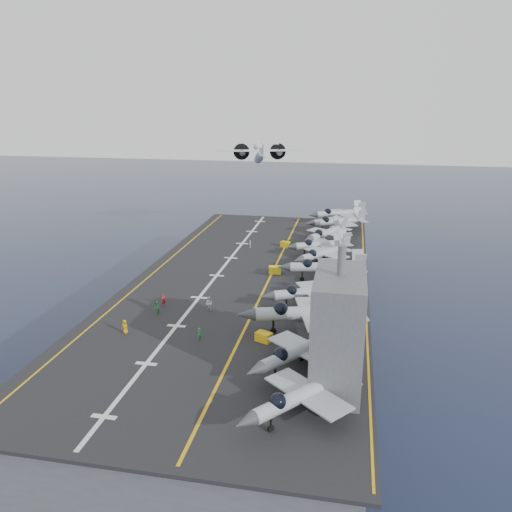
% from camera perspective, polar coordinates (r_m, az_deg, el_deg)
% --- Properties ---
extents(ground, '(500.00, 500.00, 0.00)m').
position_cam_1_polar(ground, '(87.16, -0.50, -8.96)').
color(ground, '#142135').
rests_on(ground, ground).
extents(hull, '(36.00, 90.00, 10.00)m').
position_cam_1_polar(hull, '(85.06, -0.51, -5.94)').
color(hull, '#56595E').
rests_on(hull, ground).
extents(flight_deck, '(38.00, 92.00, 0.40)m').
position_cam_1_polar(flight_deck, '(83.13, -0.52, -2.65)').
color(flight_deck, black).
rests_on(flight_deck, hull).
extents(foul_line, '(0.35, 90.00, 0.02)m').
position_cam_1_polar(foul_line, '(82.55, 1.52, -2.64)').
color(foul_line, gold).
rests_on(foul_line, flight_deck).
extents(landing_centerline, '(0.50, 90.00, 0.02)m').
position_cam_1_polar(landing_centerline, '(84.39, -4.52, -2.24)').
color(landing_centerline, silver).
rests_on(landing_centerline, flight_deck).
extents(deck_edge_port, '(0.25, 90.00, 0.02)m').
position_cam_1_polar(deck_edge_port, '(87.84, -11.46, -1.74)').
color(deck_edge_port, gold).
rests_on(deck_edge_port, flight_deck).
extents(deck_edge_stbd, '(0.25, 90.00, 0.02)m').
position_cam_1_polar(deck_edge_stbd, '(81.64, 12.33, -3.29)').
color(deck_edge_stbd, gold).
rests_on(deck_edge_stbd, flight_deck).
extents(island_superstructure, '(5.00, 10.00, 15.00)m').
position_cam_1_polar(island_superstructure, '(50.97, 9.42, -6.94)').
color(island_superstructure, '#56595E').
rests_on(island_superstructure, flight_deck).
extents(fighter_jet_0, '(15.62, 16.12, 4.69)m').
position_cam_1_polar(fighter_jet_0, '(48.07, 5.27, -15.37)').
color(fighter_jet_0, '#91999F').
rests_on(fighter_jet_0, flight_deck).
extents(fighter_jet_1, '(15.54, 16.30, 4.72)m').
position_cam_1_polar(fighter_jet_1, '(55.50, 5.12, -10.54)').
color(fighter_jet_1, gray).
rests_on(fighter_jet_1, flight_deck).
extents(fighter_jet_2, '(18.46, 14.60, 5.64)m').
position_cam_1_polar(fighter_jet_2, '(63.57, 6.08, -6.34)').
color(fighter_jet_2, '#8D949D').
rests_on(fighter_jet_2, flight_deck).
extents(fighter_jet_3, '(15.87, 13.79, 4.63)m').
position_cam_1_polar(fighter_jet_3, '(71.56, 6.34, -4.01)').
color(fighter_jet_3, gray).
rests_on(fighter_jet_3, flight_deck).
extents(fighter_jet_4, '(15.86, 12.10, 4.96)m').
position_cam_1_polar(fighter_jet_4, '(81.91, 8.09, -1.16)').
color(fighter_jet_4, gray).
rests_on(fighter_jet_4, flight_deck).
extents(fighter_jet_5, '(14.82, 15.35, 4.46)m').
position_cam_1_polar(fighter_jet_5, '(89.99, 7.73, 0.40)').
color(fighter_jet_5, '#97A0A6').
rests_on(fighter_jet_5, flight_deck).
extents(fighter_jet_6, '(15.13, 13.13, 4.42)m').
position_cam_1_polar(fighter_jet_6, '(95.52, 7.56, 1.39)').
color(fighter_jet_6, gray).
rests_on(fighter_jet_6, flight_deck).
extents(fighter_jet_7, '(15.03, 16.70, 4.83)m').
position_cam_1_polar(fighter_jet_7, '(103.29, 8.13, 2.71)').
color(fighter_jet_7, '#9097A0').
rests_on(fighter_jet_7, flight_deck).
extents(fighter_jet_8, '(16.99, 14.89, 4.94)m').
position_cam_1_polar(fighter_jet_8, '(113.51, 9.42, 4.01)').
color(fighter_jet_8, gray).
rests_on(fighter_jet_8, flight_deck).
extents(tow_cart_a, '(2.25, 1.91, 1.15)m').
position_cam_1_polar(tow_cart_a, '(61.89, 0.89, -9.22)').
color(tow_cart_a, yellow).
rests_on(tow_cart_a, flight_deck).
extents(tow_cart_b, '(2.20, 1.57, 1.24)m').
position_cam_1_polar(tow_cart_b, '(85.10, 2.19, -1.60)').
color(tow_cart_b, yellow).
rests_on(tow_cart_b, flight_deck).
extents(tow_cart_c, '(2.08, 1.69, 1.08)m').
position_cam_1_polar(tow_cart_c, '(100.59, 3.38, 1.35)').
color(tow_cart_c, '#D3B609').
rests_on(tow_cart_c, flight_deck).
extents(crew_0, '(1.23, 0.96, 1.81)m').
position_cam_1_polar(crew_0, '(65.81, -14.76, -7.82)').
color(crew_0, '#D39B09').
rests_on(crew_0, flight_deck).
extents(crew_1, '(1.21, 1.29, 1.79)m').
position_cam_1_polar(crew_1, '(72.96, -10.51, -4.98)').
color(crew_1, '#B21919').
rests_on(crew_1, flight_deck).
extents(crew_2, '(0.79, 1.11, 1.78)m').
position_cam_1_polar(crew_2, '(70.66, -11.30, -5.79)').
color(crew_2, green).
rests_on(crew_2, flight_deck).
extents(crew_4, '(1.08, 1.19, 1.66)m').
position_cam_1_polar(crew_4, '(99.40, -0.68, 1.35)').
color(crew_4, silver).
rests_on(crew_4, flight_deck).
extents(crew_6, '(1.14, 1.17, 1.64)m').
position_cam_1_polar(crew_6, '(62.43, -6.50, -8.84)').
color(crew_6, green).
rests_on(crew_6, flight_deck).
extents(crew_7, '(1.46, 1.30, 2.03)m').
position_cam_1_polar(crew_7, '(70.57, -5.38, -5.43)').
color(crew_7, white).
rests_on(crew_7, flight_deck).
extents(transport_plane, '(28.08, 22.75, 5.78)m').
position_cam_1_polar(transport_plane, '(136.98, 0.54, 11.38)').
color(transport_plane, silver).
extents(fighter_jet_9, '(16.99, 14.89, 4.94)m').
position_cam_1_polar(fighter_jet_9, '(121.80, 9.56, 4.91)').
color(fighter_jet_9, gray).
rests_on(fighter_jet_9, flight_deck).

